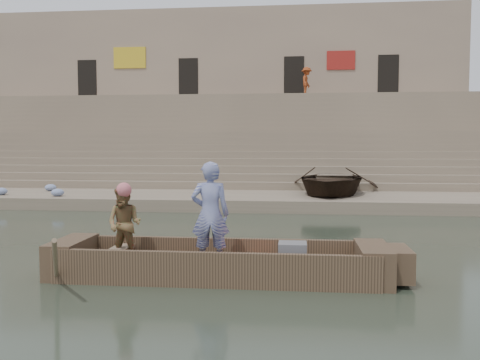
% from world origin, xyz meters
% --- Properties ---
extents(ground, '(120.00, 120.00, 0.00)m').
position_xyz_m(ground, '(0.00, 0.00, 0.00)').
color(ground, '#293427').
rests_on(ground, ground).
extents(lower_landing, '(32.00, 4.00, 0.40)m').
position_xyz_m(lower_landing, '(0.00, 8.00, 0.20)').
color(lower_landing, gray).
rests_on(lower_landing, ground).
extents(mid_landing, '(32.00, 3.00, 2.80)m').
position_xyz_m(mid_landing, '(0.00, 15.50, 1.40)').
color(mid_landing, gray).
rests_on(mid_landing, ground).
extents(upper_landing, '(32.00, 3.00, 5.20)m').
position_xyz_m(upper_landing, '(0.00, 22.50, 2.60)').
color(upper_landing, gray).
rests_on(upper_landing, ground).
extents(ghat_steps, '(32.00, 11.00, 5.20)m').
position_xyz_m(ghat_steps, '(0.00, 17.19, 1.80)').
color(ghat_steps, gray).
rests_on(ghat_steps, ground).
extents(building_wall, '(32.00, 5.07, 11.20)m').
position_xyz_m(building_wall, '(0.00, 26.50, 5.60)').
color(building_wall, gray).
rests_on(building_wall, ground).
extents(main_rowboat, '(5.00, 1.30, 0.22)m').
position_xyz_m(main_rowboat, '(3.88, -2.12, 0.11)').
color(main_rowboat, brown).
rests_on(main_rowboat, ground).
extents(rowboat_trim, '(6.04, 2.63, 1.97)m').
position_xyz_m(rowboat_trim, '(4.09, -2.12, 0.31)').
color(rowboat_trim, brown).
rests_on(rowboat_trim, ground).
extents(standing_man, '(0.67, 0.47, 1.73)m').
position_xyz_m(standing_man, '(3.77, -2.20, 1.09)').
color(standing_man, navy).
rests_on(standing_man, main_rowboat).
extents(rowing_man, '(0.70, 0.58, 1.30)m').
position_xyz_m(rowing_man, '(2.26, -2.05, 0.87)').
color(rowing_man, '#2A7F3A').
rests_on(rowing_man, main_rowboat).
extents(television, '(0.46, 0.42, 0.40)m').
position_xyz_m(television, '(5.11, -2.12, 0.42)').
color(television, slate).
rests_on(television, main_rowboat).
extents(beached_rowboat, '(4.06, 5.21, 0.99)m').
position_xyz_m(beached_rowboat, '(6.42, 8.59, 0.89)').
color(beached_rowboat, '#2D2116').
rests_on(beached_rowboat, lower_landing).
extents(pedestrian, '(0.88, 1.27, 1.80)m').
position_xyz_m(pedestrian, '(5.80, 22.57, 6.10)').
color(pedestrian, '#8E3918').
rests_on(pedestrian, upper_landing).
extents(cloth_bundles, '(5.24, 2.38, 0.26)m').
position_xyz_m(cloth_bundles, '(-5.19, 7.39, 0.53)').
color(cloth_bundles, '#3F5999').
rests_on(cloth_bundles, lower_landing).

